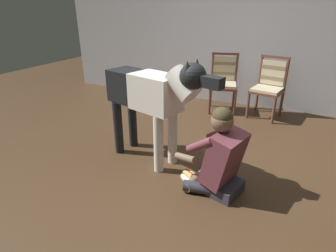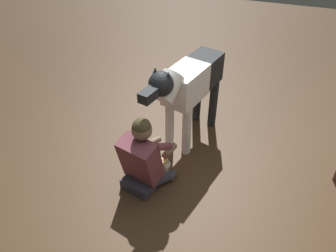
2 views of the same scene
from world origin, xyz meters
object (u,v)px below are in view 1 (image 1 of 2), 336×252
at_px(dining_chair_left_of_pair, 224,79).
at_px(hot_dog_on_plate, 190,175).
at_px(large_dog, 152,95).
at_px(person_sitting_on_floor, 219,158).
at_px(dining_chair_right_of_pair, 269,84).

bearing_deg(dining_chair_left_of_pair, hot_dog_on_plate, -83.59).
distance_m(dining_chair_left_of_pair, large_dog, 2.16).
relative_size(dining_chair_left_of_pair, person_sitting_on_floor, 1.11).
bearing_deg(person_sitting_on_floor, large_dog, 164.46).
bearing_deg(person_sitting_on_floor, hot_dog_on_plate, 164.46).
bearing_deg(dining_chair_left_of_pair, dining_chair_right_of_pair, 0.07).
relative_size(dining_chair_left_of_pair, large_dog, 0.62).
relative_size(dining_chair_right_of_pair, hot_dog_on_plate, 4.69).
xyz_separation_m(dining_chair_left_of_pair, dining_chair_right_of_pair, (0.76, 0.00, 0.00)).
distance_m(person_sitting_on_floor, large_dog, 0.99).
xyz_separation_m(dining_chair_left_of_pair, large_dog, (-0.28, -2.13, 0.27)).
bearing_deg(person_sitting_on_floor, dining_chair_left_of_pair, 103.73).
bearing_deg(hot_dog_on_plate, large_dog, 164.46).
relative_size(person_sitting_on_floor, hot_dog_on_plate, 4.21).
xyz_separation_m(person_sitting_on_floor, large_dog, (-0.85, 0.24, 0.45)).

